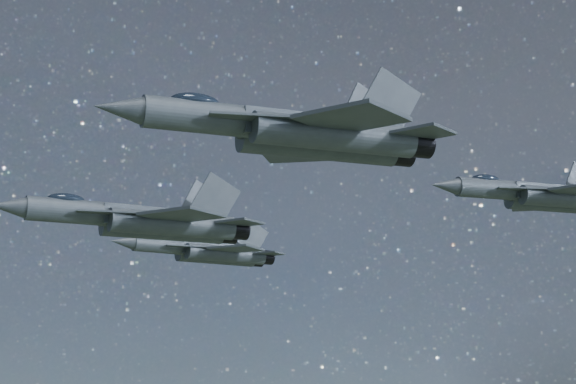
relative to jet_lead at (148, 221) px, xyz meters
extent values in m
cylinder|color=#373F45|center=(-4.58, -1.40, 0.25)|extent=(8.57, 4.16, 1.77)
cone|color=#373F45|center=(-9.80, -3.00, 0.25)|extent=(3.08, 2.32, 1.59)
ellipsoid|color=#19222D|center=(-5.88, -1.80, 1.11)|extent=(2.94, 1.94, 0.88)
cube|color=#373F45|center=(1.08, 0.33, 0.20)|extent=(9.42, 4.37, 1.48)
cylinder|color=#373F45|center=(1.85, -0.62, -0.31)|extent=(9.66, 4.50, 1.77)
cylinder|color=#373F45|center=(1.18, 1.55, -0.31)|extent=(9.66, 4.50, 1.77)
cylinder|color=black|center=(6.85, 0.91, -0.31)|extent=(1.89, 2.00, 1.64)
cylinder|color=black|center=(6.18, 3.09, -0.31)|extent=(1.89, 2.00, 1.64)
cube|color=#373F45|center=(-2.17, -2.27, 0.12)|extent=(6.01, 1.87, 0.14)
cube|color=#373F45|center=(-3.07, 0.67, 0.12)|extent=(5.81, 3.89, 0.14)
cube|color=#373F45|center=(2.43, -3.30, -0.09)|extent=(6.53, 6.47, 0.23)
cube|color=#373F45|center=(0.16, 4.10, -0.09)|extent=(5.44, 5.84, 0.23)
cube|color=#373F45|center=(6.85, -0.64, -0.09)|extent=(3.86, 3.85, 0.17)
cube|color=#373F45|center=(5.32, 4.37, -0.09)|extent=(3.19, 3.36, 0.17)
cube|color=#373F45|center=(5.09, 0.07, 1.85)|extent=(3.91, 1.03, 4.05)
cube|color=#373F45|center=(4.25, 2.79, 1.85)|extent=(3.74, 1.63, 4.05)
cylinder|color=#373F45|center=(2.06, 15.72, 0.42)|extent=(7.02, 4.16, 1.48)
cone|color=#373F45|center=(-2.11, 13.90, 0.42)|extent=(2.62, 2.13, 1.33)
ellipsoid|color=#19222D|center=(1.02, 15.26, 1.13)|extent=(2.47, 1.82, 0.73)
cube|color=#373F45|center=(6.58, 17.69, 0.37)|extent=(7.70, 4.41, 1.23)
cylinder|color=#373F45|center=(7.31, 16.97, -0.05)|extent=(7.89, 4.54, 1.48)
cylinder|color=#373F45|center=(6.55, 18.71, -0.05)|extent=(7.89, 4.54, 1.48)
cylinder|color=black|center=(11.31, 18.72, -0.05)|extent=(1.68, 1.74, 1.37)
cylinder|color=black|center=(10.55, 20.45, -0.05)|extent=(1.68, 1.74, 1.37)
cube|color=#373F45|center=(4.14, 15.23, 0.31)|extent=(5.04, 2.09, 0.11)
cube|color=#373F45|center=(3.12, 17.57, 0.31)|extent=(4.65, 3.66, 0.11)
cube|color=#373F45|center=(8.05, 14.81, 0.14)|extent=(5.40, 5.28, 0.19)
cube|color=#373F45|center=(5.47, 20.72, 0.14)|extent=(4.16, 4.56, 0.19)
cube|color=#373F45|center=(11.45, 17.43, 0.14)|extent=(3.20, 3.16, 0.14)
cube|color=#373F45|center=(9.71, 21.43, 0.14)|extent=(2.43, 2.60, 0.14)
cube|color=#373F45|center=(9.93, 17.85, 1.75)|extent=(3.17, 1.21, 3.38)
cube|color=#373F45|center=(8.98, 20.03, 1.75)|extent=(2.97, 1.70, 3.38)
cylinder|color=#373F45|center=(3.58, -21.67, 1.95)|extent=(8.53, 3.57, 1.76)
cone|color=#373F45|center=(-1.70, -22.87, 1.95)|extent=(2.99, 2.14, 1.58)
ellipsoid|color=#19222D|center=(2.26, -21.97, 2.80)|extent=(2.88, 1.75, 0.87)
cube|color=#373F45|center=(9.30, -20.37, 1.89)|extent=(9.40, 3.70, 1.47)
cylinder|color=#373F45|center=(9.99, -21.37, 1.39)|extent=(9.63, 3.82, 1.76)
cylinder|color=#373F45|center=(9.49, -19.17, 1.39)|extent=(9.63, 3.82, 1.76)
cylinder|color=black|center=(15.05, -20.23, 1.39)|extent=(1.79, 1.91, 1.62)
cylinder|color=black|center=(14.55, -18.02, 1.39)|extent=(1.79, 1.91, 1.62)
cube|color=#373F45|center=(5.90, -22.71, 1.81)|extent=(5.90, 1.42, 0.14)
cube|color=#373F45|center=(5.22, -19.74, 1.81)|extent=(5.87, 3.50, 0.14)
cube|color=#373F45|center=(10.37, -24.07, 1.61)|extent=(6.46, 6.46, 0.23)
cube|color=#373F45|center=(8.67, -16.58, 1.61)|extent=(5.64, 5.99, 0.23)
cube|color=#373F45|center=(14.94, -21.76, 1.61)|extent=(3.82, 3.83, 0.17)
cube|color=#373F45|center=(13.79, -16.69, 1.61)|extent=(3.31, 3.46, 0.17)
cube|color=#373F45|center=(13.24, -20.92, 3.53)|extent=(3.92, 0.73, 4.02)
cube|color=#373F45|center=(12.62, -18.17, 3.53)|extent=(3.79, 1.35, 4.02)
cylinder|color=#373F45|center=(27.97, 0.75, 3.39)|extent=(7.75, 2.90, 1.60)
cone|color=#373F45|center=(23.12, -0.11, 3.39)|extent=(2.67, 1.84, 1.43)
ellipsoid|color=#19222D|center=(26.75, 0.54, 4.16)|extent=(2.59, 1.49, 0.79)
cube|color=#373F45|center=(33.21, 1.68, 3.34)|extent=(8.54, 2.98, 1.33)
cylinder|color=#373F45|center=(33.79, 0.74, 2.88)|extent=(8.75, 3.08, 1.60)
cylinder|color=#373F45|center=(33.44, 2.76, 2.88)|extent=(8.75, 3.08, 1.60)
cube|color=#373F45|center=(30.02, -0.29, 3.27)|extent=(5.35, 1.22, 0.12)
cube|color=#373F45|center=(29.54, 2.44, 3.27)|extent=(5.38, 2.97, 0.12)
cube|color=#373F45|center=(32.81, 5.15, 3.08)|extent=(5.26, 5.54, 0.20)
camera|label=1|loc=(-0.17, -71.57, -12.25)|focal=60.00mm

